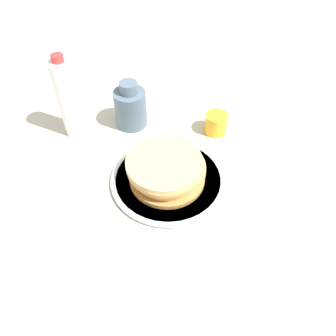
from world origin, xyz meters
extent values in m
plane|color=#BCB7AD|center=(0.00, 0.00, 0.00)|extent=(4.00, 4.00, 0.00)
cylinder|color=silver|center=(0.02, -0.01, 0.01)|extent=(0.26, 0.26, 0.01)
cylinder|color=silver|center=(0.02, -0.01, 0.01)|extent=(0.29, 0.29, 0.01)
cylinder|color=#B07A3F|center=(0.01, 0.00, 0.02)|extent=(0.19, 0.19, 0.01)
cylinder|color=tan|center=(0.02, -0.01, 0.03)|extent=(0.19, 0.19, 0.01)
cylinder|color=tan|center=(0.02, -0.01, 0.04)|extent=(0.19, 0.19, 0.01)
cylinder|color=tan|center=(0.02, 0.00, 0.05)|extent=(0.19, 0.19, 0.01)
cylinder|color=tan|center=(0.02, 0.00, 0.07)|extent=(0.19, 0.19, 0.01)
cylinder|color=yellow|center=(0.05, -0.24, 0.03)|extent=(0.06, 0.06, 0.06)
cylinder|color=#4C6075|center=(0.25, -0.09, 0.05)|extent=(0.09, 0.09, 0.11)
cylinder|color=#4C6075|center=(0.25, -0.09, 0.13)|extent=(0.05, 0.05, 0.03)
cylinder|color=white|center=(0.34, 0.05, 0.11)|extent=(0.06, 0.06, 0.22)
cylinder|color=red|center=(0.34, 0.05, 0.23)|extent=(0.03, 0.03, 0.02)
camera|label=1|loc=(-0.36, 0.37, 0.63)|focal=35.00mm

